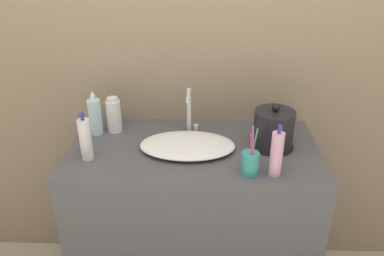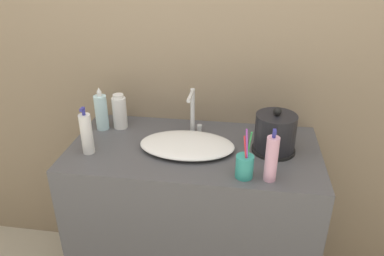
{
  "view_description": "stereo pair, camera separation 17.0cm",
  "coord_description": "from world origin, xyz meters",
  "px_view_note": "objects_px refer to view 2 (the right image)",
  "views": [
    {
      "loc": [
        0.04,
        -1.23,
        1.77
      ],
      "look_at": [
        -0.01,
        0.29,
        1.01
      ],
      "focal_mm": 35.0,
      "sensor_mm": 36.0,
      "label": 1
    },
    {
      "loc": [
        0.21,
        -1.21,
        1.77
      ],
      "look_at": [
        -0.01,
        0.29,
        1.01
      ],
      "focal_mm": 35.0,
      "sensor_mm": 36.0,
      "label": 2
    }
  ],
  "objects_px": {
    "faucet": "(193,110)",
    "lotion_bottle": "(87,134)",
    "mouthwash_bottle": "(120,112)",
    "electric_kettle": "(275,134)",
    "shampoo_bottle": "(101,112)",
    "hand_cream_bottle": "(271,159)",
    "toothbrush_cup": "(245,166)"
  },
  "relations": [
    {
      "from": "toothbrush_cup",
      "to": "hand_cream_bottle",
      "type": "xyz_separation_m",
      "value": [
        0.1,
        -0.0,
        0.05
      ]
    },
    {
      "from": "lotion_bottle",
      "to": "shampoo_bottle",
      "type": "height_order",
      "value": "same"
    },
    {
      "from": "lotion_bottle",
      "to": "shampoo_bottle",
      "type": "distance_m",
      "value": 0.24
    },
    {
      "from": "mouthwash_bottle",
      "to": "hand_cream_bottle",
      "type": "relative_size",
      "value": 0.79
    },
    {
      "from": "shampoo_bottle",
      "to": "mouthwash_bottle",
      "type": "bearing_deg",
      "value": 18.37
    },
    {
      "from": "lotion_bottle",
      "to": "hand_cream_bottle",
      "type": "distance_m",
      "value": 0.81
    },
    {
      "from": "faucet",
      "to": "mouthwash_bottle",
      "type": "distance_m",
      "value": 0.38
    },
    {
      "from": "electric_kettle",
      "to": "mouthwash_bottle",
      "type": "bearing_deg",
      "value": 170.1
    },
    {
      "from": "electric_kettle",
      "to": "lotion_bottle",
      "type": "distance_m",
      "value": 0.84
    },
    {
      "from": "toothbrush_cup",
      "to": "lotion_bottle",
      "type": "distance_m",
      "value": 0.71
    },
    {
      "from": "electric_kettle",
      "to": "mouthwash_bottle",
      "type": "height_order",
      "value": "electric_kettle"
    },
    {
      "from": "lotion_bottle",
      "to": "electric_kettle",
      "type": "bearing_deg",
      "value": 9.34
    },
    {
      "from": "toothbrush_cup",
      "to": "mouthwash_bottle",
      "type": "bearing_deg",
      "value": 150.12
    },
    {
      "from": "shampoo_bottle",
      "to": "mouthwash_bottle",
      "type": "height_order",
      "value": "shampoo_bottle"
    },
    {
      "from": "electric_kettle",
      "to": "shampoo_bottle",
      "type": "bearing_deg",
      "value": 172.95
    },
    {
      "from": "hand_cream_bottle",
      "to": "toothbrush_cup",
      "type": "bearing_deg",
      "value": 177.74
    },
    {
      "from": "shampoo_bottle",
      "to": "faucet",
      "type": "bearing_deg",
      "value": 1.88
    },
    {
      "from": "mouthwash_bottle",
      "to": "faucet",
      "type": "bearing_deg",
      "value": -1.99
    },
    {
      "from": "shampoo_bottle",
      "to": "hand_cream_bottle",
      "type": "height_order",
      "value": "hand_cream_bottle"
    },
    {
      "from": "toothbrush_cup",
      "to": "electric_kettle",
      "type": "bearing_deg",
      "value": 61.15
    },
    {
      "from": "faucet",
      "to": "shampoo_bottle",
      "type": "distance_m",
      "value": 0.47
    },
    {
      "from": "electric_kettle",
      "to": "hand_cream_bottle",
      "type": "distance_m",
      "value": 0.24
    },
    {
      "from": "faucet",
      "to": "lotion_bottle",
      "type": "distance_m",
      "value": 0.51
    },
    {
      "from": "faucet",
      "to": "mouthwash_bottle",
      "type": "bearing_deg",
      "value": 178.01
    },
    {
      "from": "mouthwash_bottle",
      "to": "electric_kettle",
      "type": "bearing_deg",
      "value": -9.9
    },
    {
      "from": "hand_cream_bottle",
      "to": "lotion_bottle",
      "type": "bearing_deg",
      "value": 172.85
    },
    {
      "from": "faucet",
      "to": "lotion_bottle",
      "type": "relative_size",
      "value": 1.02
    },
    {
      "from": "shampoo_bottle",
      "to": "lotion_bottle",
      "type": "bearing_deg",
      "value": -84.57
    },
    {
      "from": "lotion_bottle",
      "to": "mouthwash_bottle",
      "type": "relative_size",
      "value": 1.24
    },
    {
      "from": "lotion_bottle",
      "to": "mouthwash_bottle",
      "type": "bearing_deg",
      "value": 77.01
    },
    {
      "from": "shampoo_bottle",
      "to": "hand_cream_bottle",
      "type": "xyz_separation_m",
      "value": [
        0.83,
        -0.34,
        0.0
      ]
    },
    {
      "from": "lotion_bottle",
      "to": "faucet",
      "type": "bearing_deg",
      "value": 30.27
    }
  ]
}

